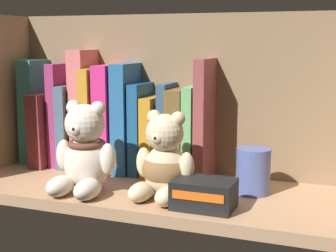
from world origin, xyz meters
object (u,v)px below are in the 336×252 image
Objects in this scene: book_13 at (207,119)px; teddy_bear_larger at (85,153)px; book_5 at (101,118)px; teddy_bear_smaller at (164,164)px; book_7 at (130,117)px; book_2 at (64,114)px; book_4 at (87,109)px; pillar_candle at (253,171)px; book_6 at (115,117)px; book_12 at (195,132)px; book_9 at (156,135)px; book_10 at (167,129)px; book_3 at (75,125)px; book_8 at (144,128)px; book_0 at (38,111)px; book_1 at (53,127)px; small_product_box at (204,194)px; book_11 at (181,132)px.

teddy_bear_larger is at bearing -137.19° from book_13.
teddy_bear_smaller is (19.63, -14.26, -4.59)cm from book_5.
book_7 is at bearing 85.69° from teddy_bear_larger.
book_4 is (5.70, 0.00, 1.44)cm from book_2.
teddy_bear_smaller is 15.62cm from pillar_candle.
book_6 reaches higher than book_5.
book_12 is at bearing 0.00° from book_6.
book_9 is 2.80cm from book_10.
book_5 is at bearing 180.00° from book_10.
book_3 is at bearing 180.00° from book_12.
book_2 is at bearing 180.00° from book_6.
book_4 is 26.09cm from book_13.
book_2 reaches higher than book_8.
book_0 reaches higher than book_2.
book_6 is at bearing 180.00° from book_12.
book_1 is at bearing 171.46° from pillar_candle.
book_0 is at bearing 172.10° from pillar_candle.
book_9 is 23.65cm from small_product_box.
book_10 is at bearing 0.00° from book_4.
small_product_box is (6.98, -17.25, -6.61)cm from book_12.
book_1 is at bearing 180.00° from book_9.
pillar_candle is (13.59, 7.48, -1.82)cm from teddy_bear_smaller.
book_2 is at bearing 170.85° from pillar_candle.
teddy_bear_smaller is (4.90, -14.26, -3.27)cm from book_10.
book_5 reaches higher than book_9.
teddy_bear_smaller is at bearing -28.75° from book_3.
book_6 is 31.04cm from small_product_box.
book_4 is 9.92cm from book_7.
book_10 is 2.90cm from book_11.
small_product_box is (43.15, -17.25, -8.81)cm from book_0.
book_8 is 16.85cm from teddy_bear_larger.
book_1 is 12.24cm from book_5.
teddy_bear_smaller is (22.83, -14.26, -6.40)cm from book_4.
book_3 is at bearing 126.08° from teddy_bear_larger.
book_8 is (21.55, 0.00, 1.34)cm from book_1.
book_7 reaches higher than book_1.
book_6 is at bearing 0.00° from book_1.
book_7 is (15.54, 0.00, 0.15)cm from book_2.
book_10 is 18.80cm from teddy_bear_larger.
book_8 is at bearing 163.97° from pillar_candle.
book_1 reaches higher than small_product_box.
teddy_bear_larger is (-12.18, -16.17, -1.75)cm from book_11.
book_6 is 19.77cm from book_13.
book_1 is 0.99× the size of book_9.
teddy_bear_smaller is at bearing -151.19° from pillar_candle.
book_5 reaches higher than pillar_candle.
book_7 is 28.30cm from pillar_candle.
book_5 is (6.37, 0.00, 1.82)cm from book_3.
teddy_bear_larger is at bearing -81.93° from book_6.
teddy_bear_larger is (-17.46, -16.17, -4.66)cm from book_13.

